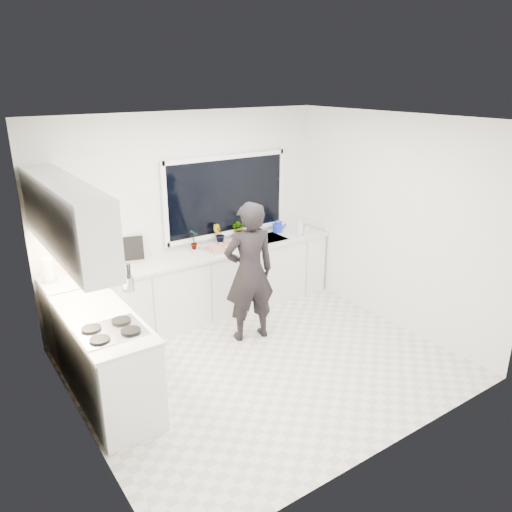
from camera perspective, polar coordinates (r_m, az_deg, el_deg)
floor at (r=5.85m, az=0.81°, el=-12.21°), size 4.00×3.50×0.02m
wall_back at (r=6.70m, az=-7.89°, el=4.57°), size 4.00×0.02×2.70m
wall_left at (r=4.48m, az=-20.62°, el=-4.42°), size 0.02×3.50×2.70m
wall_right at (r=6.58m, az=15.34°, el=3.75°), size 0.02×3.50×2.70m
ceiling at (r=4.97m, az=0.97°, el=15.40°), size 4.00×3.50×0.02m
window at (r=6.91m, az=-3.38°, el=6.89°), size 1.80×0.02×1.00m
base_cabinets_back at (r=6.74m, az=-6.33°, el=-3.47°), size 3.92×0.58×0.88m
base_cabinets_left at (r=5.27m, az=-16.80°, el=-11.36°), size 0.58×1.60×0.88m
countertop_back at (r=6.57m, az=-6.44°, el=0.19°), size 3.94×0.62×0.04m
countertop_left at (r=5.05m, az=-17.31°, el=-6.88°), size 0.62×1.60×0.04m
upper_cabinets at (r=5.02m, az=-20.96°, el=4.15°), size 0.34×2.10×0.70m
sink at (r=7.11m, az=0.99°, el=1.60°), size 0.58×0.42×0.14m
faucet at (r=7.21m, az=0.07°, el=3.22°), size 0.03×0.03×0.22m
stovetop at (r=4.73m, az=-16.25°, el=-8.19°), size 0.56×0.48×0.03m
person at (r=6.01m, az=-0.76°, el=-1.87°), size 0.71×0.54×1.74m
pizza_tray at (r=6.69m, az=-3.92°, el=0.96°), size 0.55×0.43×0.03m
pizza at (r=6.68m, az=-3.92°, el=1.10°), size 0.50×0.38×0.01m
watering_can at (r=7.39m, az=2.47°, el=3.25°), size 0.16×0.16×0.13m
paper_towel_roll at (r=6.04m, az=-22.62°, el=-1.55°), size 0.13×0.13×0.26m
knife_block at (r=6.17m, az=-18.79°, el=-0.81°), size 0.14×0.12×0.22m
utensil_crock at (r=5.53m, az=-14.39°, el=-3.08°), size 0.14×0.14×0.16m
picture_frame_large at (r=6.34m, az=-16.20°, el=0.30°), size 0.22×0.03×0.28m
picture_frame_small at (r=6.42m, az=-13.84°, el=0.87°), size 0.25×0.09×0.30m
herb_plants at (r=6.97m, az=-2.32°, el=2.97°), size 1.18×0.27×0.32m
soap_bottles at (r=7.26m, az=5.19°, el=3.45°), size 0.22×0.14×0.30m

